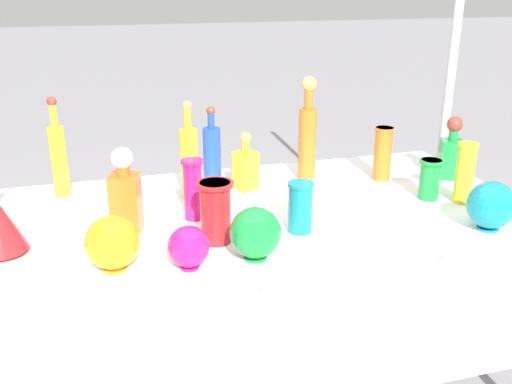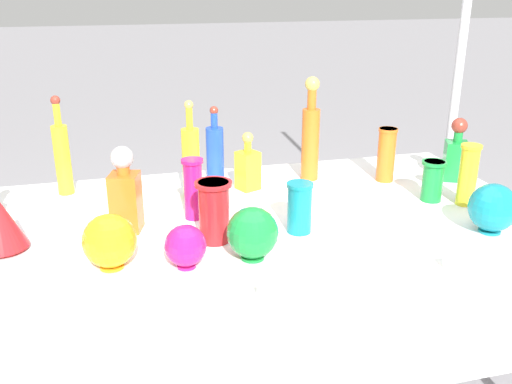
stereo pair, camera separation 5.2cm
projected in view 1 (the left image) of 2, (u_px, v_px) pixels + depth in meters
name	position (u px, v px, depth m)	size (l,w,h in m)	color
display_table	(259.00, 236.00, 2.01)	(2.06, 1.17, 0.76)	white
tall_bottle_0	(59.00, 157.00, 2.19)	(0.06, 0.06, 0.39)	yellow
tall_bottle_1	(189.00, 161.00, 2.17)	(0.07, 0.07, 0.38)	yellow
tall_bottle_3	(308.00, 135.00, 2.37)	(0.07, 0.07, 0.43)	orange
tall_bottle_4	(212.00, 150.00, 2.41)	(0.07, 0.07, 0.31)	blue
square_decanter_0	(125.00, 194.00, 1.88)	(0.12, 0.12, 0.29)	orange
square_decanter_1	(451.00, 152.00, 2.40)	(0.12, 0.12, 0.27)	#198C38
square_decanter_2	(246.00, 167.00, 2.28)	(0.10, 0.10, 0.24)	yellow
slender_vase_0	(300.00, 206.00, 1.89)	(0.09, 0.09, 0.17)	teal
slender_vase_1	(430.00, 178.00, 2.18)	(0.09, 0.09, 0.16)	#198C38
slender_vase_2	(193.00, 188.00, 1.98)	(0.08, 0.08, 0.22)	#C61972
slender_vase_3	(216.00, 210.00, 1.81)	(0.12, 0.12, 0.20)	red
slender_vase_4	(465.00, 171.00, 2.13)	(0.08, 0.08, 0.23)	yellow
slender_vase_5	(383.00, 152.00, 2.38)	(0.08, 0.08, 0.23)	orange
round_bowl_0	(255.00, 233.00, 1.71)	(0.16, 0.16, 0.16)	#198C38
round_bowl_1	(491.00, 205.00, 1.91)	(0.16, 0.16, 0.17)	teal
round_bowl_2	(189.00, 247.00, 1.65)	(0.12, 0.12, 0.13)	#C61972
round_bowl_3	(112.00, 243.00, 1.64)	(0.16, 0.16, 0.17)	orange
price_tag_left	(274.00, 291.00, 1.52)	(0.06, 0.01, 0.04)	white
price_tag_center	(453.00, 258.00, 1.70)	(0.06, 0.01, 0.04)	white
canopy_pole	(447.00, 109.00, 2.84)	(0.18, 0.18, 2.41)	silver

